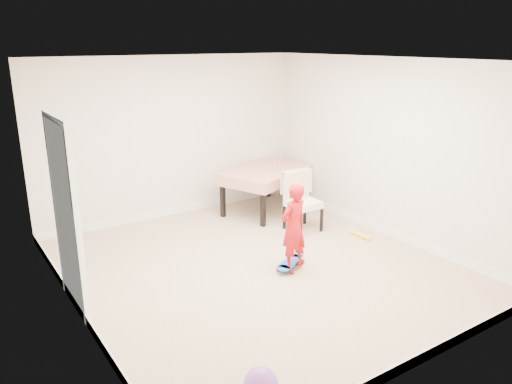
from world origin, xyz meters
TOP-DOWN VIEW (x-y plane):
  - ground at (0.00, 0.00)m, footprint 5.00×5.00m
  - ceiling at (0.00, 0.00)m, footprint 4.50×5.00m
  - wall_back at (0.00, 2.48)m, footprint 4.50×0.04m
  - wall_front at (0.00, -2.48)m, footprint 4.50×0.04m
  - wall_left at (-2.23, 0.00)m, footprint 0.04×5.00m
  - wall_right at (2.23, 0.00)m, footprint 0.04×5.00m
  - door at (-2.22, 0.30)m, footprint 0.11×0.94m
  - baseboard_back at (0.00, 2.49)m, footprint 4.50×0.02m
  - baseboard_front at (0.00, -2.49)m, footprint 4.50×0.02m
  - baseboard_left at (-2.24, 0.00)m, footprint 0.02×5.00m
  - baseboard_right at (2.24, 0.00)m, footprint 0.02×5.00m
  - dining_table at (1.38, 1.81)m, footprint 1.82×1.50m
  - dining_chair at (1.31, 0.71)m, footprint 0.51×0.59m
  - skateboard at (0.34, -0.24)m, footprint 0.65×0.49m
  - child at (0.31, -0.32)m, footprint 0.45×0.34m
  - balloon at (-1.36, -2.06)m, footprint 0.28×0.28m
  - foam_toy at (1.84, 0.01)m, footprint 0.07×0.40m

SIDE VIEW (x-z plane):
  - ground at x=0.00m, z-range 0.00..0.00m
  - foam_toy at x=1.84m, z-range 0.00..0.06m
  - skateboard at x=0.34m, z-range 0.00..0.09m
  - baseboard_back at x=0.00m, z-range 0.00..0.12m
  - baseboard_front at x=0.00m, z-range 0.00..0.12m
  - baseboard_left at x=-2.24m, z-range 0.00..0.12m
  - baseboard_right at x=2.24m, z-range 0.00..0.12m
  - balloon at x=-1.36m, z-range 0.00..0.28m
  - dining_table at x=1.38m, z-range 0.00..0.73m
  - dining_chair at x=1.31m, z-range 0.00..0.92m
  - child at x=0.31m, z-range 0.00..1.12m
  - door at x=-2.22m, z-range -0.03..2.08m
  - wall_back at x=0.00m, z-range 0.00..2.60m
  - wall_front at x=0.00m, z-range 0.00..2.60m
  - wall_left at x=-2.23m, z-range 0.00..2.60m
  - wall_right at x=2.23m, z-range 0.00..2.60m
  - ceiling at x=0.00m, z-range 2.56..2.60m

